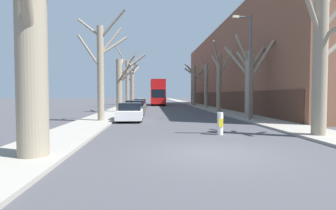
% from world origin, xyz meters
% --- Properties ---
extents(ground_plane, '(300.00, 300.00, 0.00)m').
position_xyz_m(ground_plane, '(0.00, 0.00, 0.00)').
color(ground_plane, '#424247').
extents(sidewalk_left, '(2.71, 120.00, 0.12)m').
position_xyz_m(sidewalk_left, '(-6.02, 50.00, 0.06)').
color(sidewalk_left, gray).
rests_on(sidewalk_left, ground).
extents(sidewalk_right, '(2.71, 120.00, 0.12)m').
position_xyz_m(sidewalk_right, '(6.02, 50.00, 0.06)').
color(sidewalk_right, gray).
rests_on(sidewalk_right, ground).
extents(building_facade_right, '(10.08, 45.75, 11.39)m').
position_xyz_m(building_facade_right, '(12.36, 29.35, 5.68)').
color(building_facade_right, brown).
rests_on(building_facade_right, ground).
extents(street_tree_left_0, '(4.48, 4.15, 7.57)m').
position_xyz_m(street_tree_left_0, '(-5.56, -0.49, 3.64)').
color(street_tree_left_0, gray).
rests_on(street_tree_left_0, ground).
extents(street_tree_left_1, '(3.44, 1.41, 7.88)m').
position_xyz_m(street_tree_left_1, '(-5.59, 10.34, 3.84)').
color(street_tree_left_1, gray).
rests_on(street_tree_left_1, ground).
extents(street_tree_left_2, '(3.19, 3.98, 6.41)m').
position_xyz_m(street_tree_left_2, '(-5.32, 20.21, 3.30)').
color(street_tree_left_2, gray).
rests_on(street_tree_left_2, ground).
extents(street_tree_left_3, '(3.31, 2.02, 9.33)m').
position_xyz_m(street_tree_left_3, '(-5.62, 31.33, 4.08)').
color(street_tree_left_3, gray).
rests_on(street_tree_left_3, ground).
extents(street_tree_left_4, '(3.56, 5.10, 8.38)m').
position_xyz_m(street_tree_left_4, '(-5.53, 41.03, 3.82)').
color(street_tree_left_4, gray).
rests_on(street_tree_left_4, ground).
extents(street_tree_right_0, '(3.52, 2.17, 7.47)m').
position_xyz_m(street_tree_right_0, '(5.63, 2.83, 3.59)').
color(street_tree_right_0, gray).
rests_on(street_tree_right_0, ground).
extents(street_tree_right_1, '(3.64, 3.06, 6.53)m').
position_xyz_m(street_tree_right_1, '(5.66, 11.64, 3.21)').
color(street_tree_right_1, gray).
rests_on(street_tree_right_1, ground).
extents(street_tree_right_2, '(2.60, 4.17, 7.66)m').
position_xyz_m(street_tree_right_2, '(5.49, 20.09, 3.60)').
color(street_tree_right_2, gray).
rests_on(street_tree_right_2, ground).
extents(street_tree_right_3, '(3.34, 2.42, 7.35)m').
position_xyz_m(street_tree_right_3, '(5.64, 27.83, 3.50)').
color(street_tree_right_3, gray).
rests_on(street_tree_right_3, ground).
extents(street_tree_right_4, '(3.98, 1.83, 7.39)m').
position_xyz_m(street_tree_right_4, '(5.48, 36.93, 3.75)').
color(street_tree_right_4, gray).
rests_on(street_tree_right_4, ground).
extents(double_decker_bus, '(2.57, 10.19, 4.55)m').
position_xyz_m(double_decker_bus, '(-0.75, 39.98, 2.57)').
color(double_decker_bus, red).
rests_on(double_decker_bus, ground).
extents(parked_car_0, '(1.78, 4.25, 1.33)m').
position_xyz_m(parked_car_0, '(-3.60, 11.10, 0.64)').
color(parked_car_0, silver).
rests_on(parked_car_0, ground).
extents(parked_car_1, '(1.83, 4.14, 1.38)m').
position_xyz_m(parked_car_1, '(-3.60, 16.60, 0.66)').
color(parked_car_1, '#4C5156').
rests_on(parked_car_1, ground).
extents(parked_car_2, '(1.82, 4.20, 1.29)m').
position_xyz_m(parked_car_2, '(-3.60, 22.83, 0.62)').
color(parked_car_2, olive).
rests_on(parked_car_2, ground).
extents(parked_car_3, '(1.81, 4.33, 1.31)m').
position_xyz_m(parked_car_3, '(-3.60, 29.30, 0.63)').
color(parked_car_3, navy).
rests_on(parked_car_3, ground).
extents(lamp_post, '(1.40, 0.20, 7.63)m').
position_xyz_m(lamp_post, '(4.97, 9.92, 4.28)').
color(lamp_post, '#4C4F54').
rests_on(lamp_post, ground).
extents(traffic_bollard, '(0.28, 0.29, 1.09)m').
position_xyz_m(traffic_bollard, '(1.27, 3.89, 0.55)').
color(traffic_bollard, white).
rests_on(traffic_bollard, ground).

